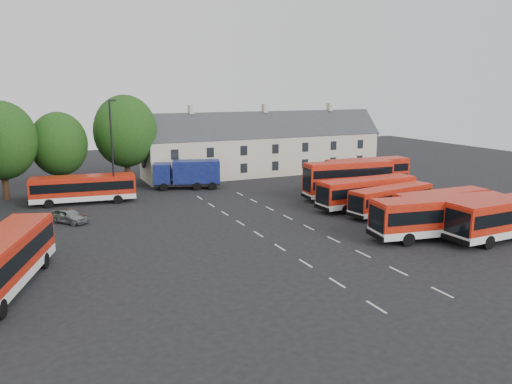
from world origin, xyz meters
The scene contains 15 objects.
ground centered at (0.00, 0.00, 0.00)m, with size 140.00×140.00×0.00m, color black.
lane_markings centered at (2.50, 2.00, 0.01)m, with size 5.15×33.80×0.01m.
terrace_houses centered at (14.00, 30.00, 3.86)m, with size 35.70×7.13×10.06m.
bus_row_a centered at (18.44, -7.73, 2.08)m, with size 12.30×3.23×3.45m.
bus_row_b centered at (13.42, -5.35, 2.07)m, with size 12.50×4.70×3.45m.
bus_row_c centered at (17.67, -0.99, 1.68)m, with size 9.91×2.40×2.79m.
bus_row_d centered at (14.85, 2.82, 1.67)m, with size 10.05×3.83×2.77m.
bus_row_e centered at (14.22, 5.91, 1.89)m, with size 11.23×3.05×3.15m.
bus_dd_south centered at (15.16, 10.56, 2.41)m, with size 10.48×3.29×4.23m.
bus_dd_north centered at (18.70, 11.85, 2.38)m, with size 10.34×3.08×4.18m.
bus_west centered at (-19.41, -2.59, 2.08)m, with size 6.51×12.50×3.46m.
bus_north centered at (-12.28, 20.39, 1.84)m, with size 11.05×3.79×3.06m.
box_truck centered at (0.40, 23.56, 1.98)m, with size 8.45×4.86×3.53m.
silver_car centered at (-14.50, 12.73, 0.69)m, with size 1.62×4.03×1.37m, color #989A9F.
lamppost centered at (-9.25, 18.91, 5.94)m, with size 0.77×0.45×11.14m.
Camera 1 is at (-17.38, -35.29, 12.29)m, focal length 35.00 mm.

